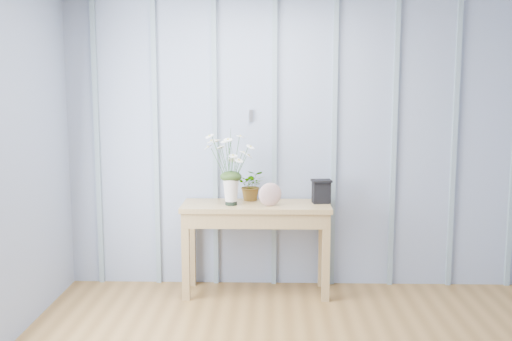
{
  "coord_description": "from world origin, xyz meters",
  "views": [
    {
      "loc": [
        -0.28,
        -2.77,
        1.7
      ],
      "look_at": [
        -0.4,
        1.94,
        1.03
      ],
      "focal_mm": 42.0,
      "sensor_mm": 36.0,
      "label": 1
    }
  ],
  "objects_px": {
    "daisy_vase": "(231,159)",
    "felt_disc_vessel": "(270,194)",
    "sideboard": "(256,218)",
    "carved_box": "(321,191)"
  },
  "relations": [
    {
      "from": "daisy_vase",
      "to": "carved_box",
      "type": "distance_m",
      "value": 0.79
    },
    {
      "from": "sideboard",
      "to": "felt_disc_vessel",
      "type": "relative_size",
      "value": 6.36
    },
    {
      "from": "daisy_vase",
      "to": "carved_box",
      "type": "xyz_separation_m",
      "value": [
        0.73,
        0.1,
        -0.28
      ]
    },
    {
      "from": "daisy_vase",
      "to": "sideboard",
      "type": "bearing_deg",
      "value": 15.81
    },
    {
      "from": "sideboard",
      "to": "carved_box",
      "type": "distance_m",
      "value": 0.57
    },
    {
      "from": "sideboard",
      "to": "daisy_vase",
      "type": "relative_size",
      "value": 2.01
    },
    {
      "from": "daisy_vase",
      "to": "felt_disc_vessel",
      "type": "bearing_deg",
      "value": -6.68
    },
    {
      "from": "sideboard",
      "to": "felt_disc_vessel",
      "type": "xyz_separation_m",
      "value": [
        0.11,
        -0.09,
        0.21
      ]
    },
    {
      "from": "daisy_vase",
      "to": "felt_disc_vessel",
      "type": "xyz_separation_m",
      "value": [
        0.31,
        -0.04,
        -0.28
      ]
    },
    {
      "from": "daisy_vase",
      "to": "felt_disc_vessel",
      "type": "relative_size",
      "value": 3.16
    }
  ]
}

